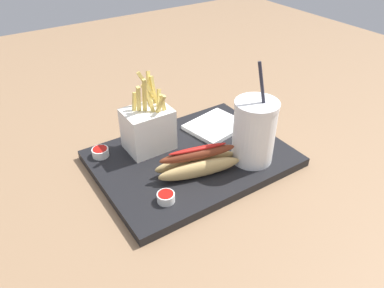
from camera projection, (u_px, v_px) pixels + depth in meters
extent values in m
cube|color=#8C6B4C|center=(192.00, 165.00, 0.86)|extent=(2.40, 2.40, 0.02)
cube|color=black|center=(192.00, 158.00, 0.85)|extent=(0.43, 0.32, 0.02)
cylinder|color=white|center=(254.00, 134.00, 0.79)|extent=(0.09, 0.09, 0.13)
cylinder|color=white|center=(257.00, 104.00, 0.75)|extent=(0.09, 0.09, 0.01)
cylinder|color=#262633|center=(262.00, 84.00, 0.73)|extent=(0.02, 0.03, 0.09)
cube|color=white|center=(148.00, 129.00, 0.84)|extent=(0.10, 0.08, 0.10)
cube|color=#E5C660|center=(145.00, 98.00, 0.79)|extent=(0.01, 0.02, 0.09)
cube|color=#E5C660|center=(149.00, 89.00, 0.82)|extent=(0.04, 0.03, 0.09)
cube|color=#E5C660|center=(154.00, 95.00, 0.83)|extent=(0.01, 0.03, 0.08)
cube|color=#E5C660|center=(160.00, 106.00, 0.79)|extent=(0.02, 0.03, 0.06)
cube|color=#E5C660|center=(164.00, 107.00, 0.81)|extent=(0.02, 0.01, 0.06)
cube|color=#E5C660|center=(134.00, 106.00, 0.81)|extent=(0.02, 0.02, 0.06)
cube|color=#E5C660|center=(150.00, 92.00, 0.83)|extent=(0.02, 0.04, 0.09)
cube|color=#E5C660|center=(159.00, 104.00, 0.82)|extent=(0.02, 0.03, 0.06)
cube|color=#E5C660|center=(149.00, 101.00, 0.80)|extent=(0.02, 0.03, 0.08)
cube|color=#E5C660|center=(139.00, 102.00, 0.79)|extent=(0.02, 0.03, 0.08)
ellipsoid|color=tan|center=(200.00, 169.00, 0.77)|extent=(0.18, 0.07, 0.04)
ellipsoid|color=tan|center=(196.00, 162.00, 0.79)|extent=(0.18, 0.07, 0.04)
ellipsoid|color=maroon|center=(198.00, 154.00, 0.76)|extent=(0.17, 0.06, 0.02)
ellipsoid|color=red|center=(198.00, 149.00, 0.75)|extent=(0.12, 0.04, 0.01)
cylinder|color=white|center=(166.00, 197.00, 0.71)|extent=(0.04, 0.04, 0.02)
cylinder|color=#B2140F|center=(166.00, 195.00, 0.71)|extent=(0.03, 0.03, 0.01)
cylinder|color=white|center=(100.00, 152.00, 0.83)|extent=(0.04, 0.04, 0.02)
cylinder|color=#B2140F|center=(100.00, 150.00, 0.83)|extent=(0.03, 0.03, 0.01)
cube|color=white|center=(215.00, 126.00, 0.94)|extent=(0.15, 0.13, 0.01)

